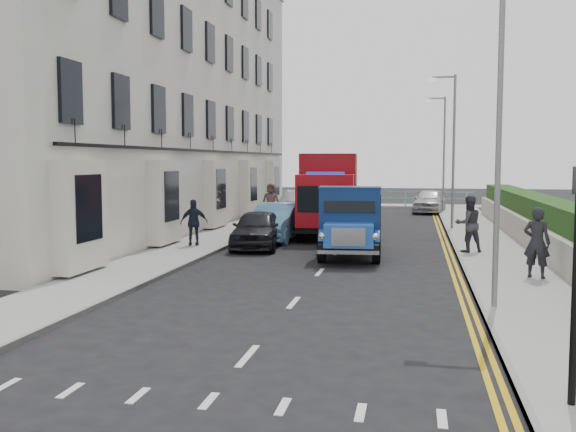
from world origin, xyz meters
The scene contains 22 objects.
ground centered at (0.00, 0.00, 0.00)m, with size 120.00×120.00×0.00m, color black.
pavement_west centered at (-5.20, 9.00, 0.06)m, with size 2.40×38.00×0.12m, color gray.
pavement_east centered at (5.30, 9.00, 0.06)m, with size 2.60×38.00×0.12m, color gray.
promenade centered at (0.00, 29.00, 0.06)m, with size 30.00×2.50×0.12m, color gray.
sea_plane centered at (0.00, 60.00, 0.00)m, with size 120.00×120.00×0.00m, color slate.
terrace_west centered at (-9.47, 13.00, 7.17)m, with size 6.31×30.20×14.25m.
garden_east centered at (7.21, 9.00, 0.90)m, with size 1.45×28.00×1.75m.
seafront_railing centered at (0.00, 28.20, 0.58)m, with size 13.00×0.08×1.11m.
lamp_near centered at (4.18, -2.00, 4.00)m, with size 1.23×0.18×7.00m.
lamp_mid centered at (4.18, 14.00, 4.00)m, with size 1.23×0.18×7.00m.
lamp_far centered at (4.18, 24.00, 4.00)m, with size 1.23×0.18×7.00m.
bedford_lorry centered at (0.58, 4.66, 1.06)m, with size 2.30×5.02×2.31m.
red_lorry centered at (-0.98, 11.34, 1.84)m, with size 2.73×6.76×3.46m.
parked_car_front centered at (-3.00, 6.69, 0.69)m, with size 1.64×4.07×1.39m, color black.
parked_car_mid centered at (-2.74, 8.95, 0.74)m, with size 1.57×4.49×1.48m, color #63A1D4.
parked_car_rear centered at (-3.60, 18.00, 0.79)m, with size 2.21×5.43×1.57m, color silver.
seafront_car_left centered at (-3.50, 22.71, 0.81)m, with size 2.70×5.85×1.62m, color black.
seafront_car_right centered at (3.50, 24.11, 0.73)m, with size 1.72×4.27×1.45m, color silver.
pedestrian_east_near centered at (5.76, 1.61, 1.05)m, with size 0.68×0.45×1.86m, color black.
pedestrian_east_far centered at (4.40, 6.22, 1.07)m, with size 0.92×0.72×1.89m, color #332F3A.
pedestrian_west_near centered at (-5.17, 6.00, 0.95)m, with size 0.98×0.41×1.67m, color black.
pedestrian_west_far centered at (-4.68, 16.39, 1.07)m, with size 0.92×0.60×1.89m, color #483834.
Camera 1 is at (2.63, -15.86, 3.17)m, focal length 40.00 mm.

